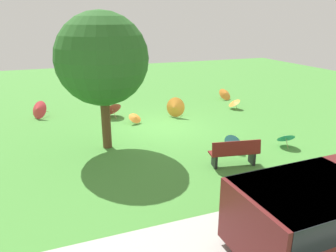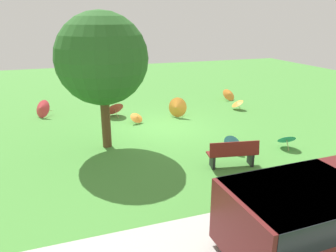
{
  "view_description": "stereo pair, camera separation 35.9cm",
  "coord_description": "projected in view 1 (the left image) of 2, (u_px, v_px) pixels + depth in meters",
  "views": [
    {
      "loc": [
        4.37,
        12.44,
        4.55
      ],
      "look_at": [
        0.21,
        1.48,
        0.6
      ],
      "focal_mm": 34.52,
      "sensor_mm": 36.0,
      "label": 1
    },
    {
      "loc": [
        4.03,
        12.56,
        4.55
      ],
      "look_at": [
        0.21,
        1.48,
        0.6
      ],
      "focal_mm": 34.52,
      "sensor_mm": 36.0,
      "label": 2
    }
  ],
  "objects": [
    {
      "name": "parasol_orange_4",
      "position": [
        135.0,
        118.0,
        14.48
      ],
      "size": [
        0.75,
        0.72,
        0.5
      ],
      "color": "tan",
      "rests_on": "ground"
    },
    {
      "name": "parasol_teal_0",
      "position": [
        286.0,
        137.0,
        11.89
      ],
      "size": [
        0.78,
        0.72,
        0.62
      ],
      "color": "tan",
      "rests_on": "ground"
    },
    {
      "name": "parasol_orange_2",
      "position": [
        234.0,
        102.0,
        16.83
      ],
      "size": [
        0.7,
        0.74,
        0.56
      ],
      "color": "tan",
      "rests_on": "ground"
    },
    {
      "name": "ground",
      "position": [
        160.0,
        128.0,
        13.94
      ],
      "size": [
        40.0,
        40.0,
        0.0
      ],
      "primitive_type": "plane",
      "color": "#478C38"
    },
    {
      "name": "parasol_red_0",
      "position": [
        38.0,
        110.0,
        15.19
      ],
      "size": [
        0.98,
        1.01,
        0.88
      ],
      "color": "tan",
      "rests_on": "ground"
    },
    {
      "name": "parasol_red_1",
      "position": [
        112.0,
        108.0,
        15.46
      ],
      "size": [
        1.09,
        0.97,
        0.81
      ],
      "color": "tan",
      "rests_on": "ground"
    },
    {
      "name": "parasol_blue_0",
      "position": [
        234.0,
        142.0,
        11.54
      ],
      "size": [
        0.66,
        0.69,
        0.66
      ],
      "color": "tan",
      "rests_on": "ground"
    },
    {
      "name": "shade_tree",
      "position": [
        102.0,
        59.0,
        10.93
      ],
      "size": [
        3.18,
        3.18,
        4.81
      ],
      "color": "brown",
      "rests_on": "ground"
    },
    {
      "name": "park_bench",
      "position": [
        235.0,
        153.0,
        10.27
      ],
      "size": [
        1.66,
        0.75,
        0.9
      ],
      "color": "maroon",
      "rests_on": "ground"
    },
    {
      "name": "parasol_orange_3",
      "position": [
        175.0,
        107.0,
        15.39
      ],
      "size": [
        0.94,
        0.95,
        0.97
      ],
      "color": "tan",
      "rests_on": "ground"
    },
    {
      "name": "van_dark",
      "position": [
        335.0,
        207.0,
        6.54
      ],
      "size": [
        4.65,
        2.23,
        1.53
      ],
      "color": "#591919",
      "rests_on": "ground"
    },
    {
      "name": "parasol_orange_0",
      "position": [
        225.0,
        94.0,
        18.75
      ],
      "size": [
        0.95,
        0.85,
        0.67
      ],
      "color": "tan",
      "rests_on": "ground"
    }
  ]
}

